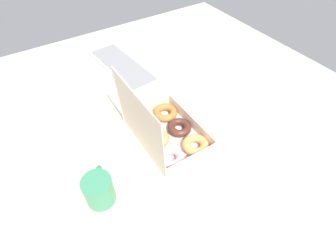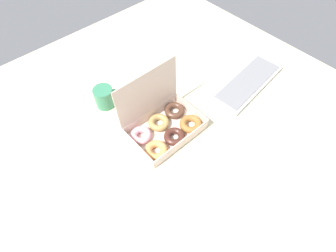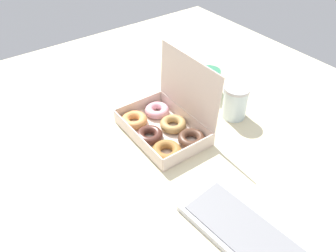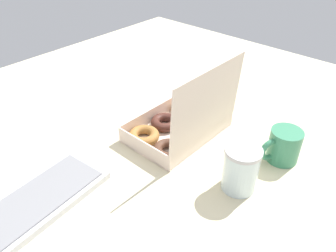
{
  "view_description": "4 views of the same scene",
  "coord_description": "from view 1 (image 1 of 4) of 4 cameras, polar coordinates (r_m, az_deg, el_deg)",
  "views": [
    {
      "loc": [
        -56.51,
        34.56,
        73.0
      ],
      "look_at": [
        -1.6,
        -0.74,
        4.69
      ],
      "focal_mm": 28.0,
      "sensor_mm": 36.0,
      "label": 1
    },
    {
      "loc": [
        -45.22,
        -48.77,
        93.36
      ],
      "look_at": [
        -1.33,
        -0.32,
        3.39
      ],
      "focal_mm": 28.0,
      "sensor_mm": 36.0,
      "label": 2
    },
    {
      "loc": [
        68.7,
        -49.39,
        75.33
      ],
      "look_at": [
        -2.25,
        2.42,
        1.99
      ],
      "focal_mm": 35.0,
      "sensor_mm": 36.0,
      "label": 3
    },
    {
      "loc": [
        62.72,
        53.92,
        61.55
      ],
      "look_at": [
        0.37,
        -1.61,
        3.42
      ],
      "focal_mm": 35.0,
      "sensor_mm": 36.0,
      "label": 4
    }
  ],
  "objects": [
    {
      "name": "coffee_mug",
      "position": [
        0.81,
        -14.82,
        -13.07
      ],
      "size": [
        12.22,
        8.85,
        9.69
      ],
      "color": "#357C58",
      "rests_on": "ground_plane"
    },
    {
      "name": "paper_napkin",
      "position": [
        0.99,
        16.97,
        -3.57
      ],
      "size": [
        18.4,
        16.9,
        0.15
      ],
      "primitive_type": "cube",
      "rotation": [
        0.0,
        0.0,
        0.3
      ],
      "color": "white",
      "rests_on": "ground_plane"
    },
    {
      "name": "keyboard",
      "position": [
        1.32,
        -9.84,
        12.69
      ],
      "size": [
        44.22,
        19.28,
        2.2
      ],
      "color": "#B8B9BE",
      "rests_on": "ground_plane"
    },
    {
      "name": "donut_box",
      "position": [
        0.94,
        -0.55,
        -1.25
      ],
      "size": [
        32.11,
        22.84,
        26.09
      ],
      "color": "beige",
      "rests_on": "ground_plane"
    },
    {
      "name": "ground_plane",
      "position": [
        0.99,
        -0.86,
        -1.88
      ],
      "size": [
        180.0,
        180.0,
        2.0
      ],
      "primitive_type": "cube",
      "color": "beige"
    },
    {
      "name": "glass_jar",
      "position": [
        0.91,
        -17.27,
        -3.53
      ],
      "size": [
        9.24,
        9.24,
        12.4
      ],
      "color": "silver",
      "rests_on": "ground_plane"
    }
  ]
}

